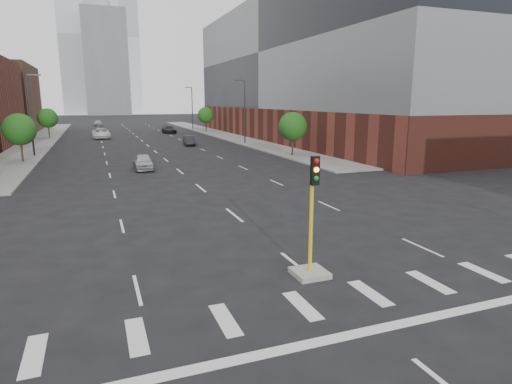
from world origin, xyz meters
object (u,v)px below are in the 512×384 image
car_deep_right (169,130)px  car_far_left (101,134)px  median_traffic_signal (311,251)px  car_near_left (143,162)px  car_distant (98,123)px  car_mid_right (189,141)px

car_deep_right → car_far_left: bearing=-153.2°
median_traffic_signal → car_deep_right: 71.45m
car_near_left → car_far_left: size_ratio=0.70×
car_near_left → car_distant: 75.51m
car_distant → median_traffic_signal: bearing=-80.9°
car_far_left → car_deep_right: size_ratio=1.20×
car_near_left → car_mid_right: car_near_left is taller
median_traffic_signal → car_near_left: 27.37m
car_deep_right → car_distant: (-12.56, 31.53, -0.02)m
median_traffic_signal → car_near_left: (-2.95, 27.21, -0.26)m
car_near_left → car_deep_right: bearing=79.5°
car_far_left → car_deep_right: bearing=30.4°
median_traffic_signal → car_distant: bearing=93.3°
car_far_left → car_deep_right: 14.69m
car_mid_right → median_traffic_signal: bearing=-90.9°
median_traffic_signal → car_deep_right: median_traffic_signal is taller
median_traffic_signal → car_deep_right: bearing=84.7°
car_near_left → car_mid_right: size_ratio=1.03×
car_near_left → car_distant: bearing=94.1°
median_traffic_signal → car_far_left: median_traffic_signal is taller
car_mid_right → car_deep_right: (1.11, 24.00, 0.05)m
car_far_left → car_distant: bearing=89.1°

